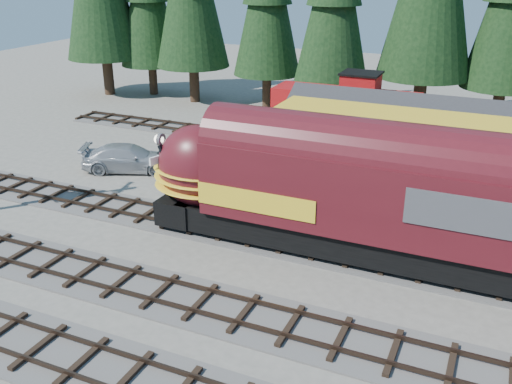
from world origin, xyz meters
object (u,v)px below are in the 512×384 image
at_px(pickup_truck_a, 202,163).
at_px(pickup_truck_b, 129,158).
at_px(depot, 389,149).
at_px(locomotive, 324,194).
at_px(caboose, 345,115).

relative_size(pickup_truck_a, pickup_truck_b, 1.11).
height_order(depot, pickup_truck_a, depot).
relative_size(depot, pickup_truck_a, 2.09).
bearing_deg(depot, locomotive, -102.28).
xyz_separation_m(locomotive, pickup_truck_a, (-9.33, 5.89, -1.86)).
bearing_deg(locomotive, pickup_truck_a, 147.73).
bearing_deg(locomotive, caboose, 102.16).
bearing_deg(caboose, depot, -59.42).
distance_m(depot, caboose, 8.73).
relative_size(locomotive, pickup_truck_b, 3.11).
distance_m(depot, pickup_truck_b, 15.50).
xyz_separation_m(depot, pickup_truck_a, (-10.74, -0.61, -2.11)).
bearing_deg(locomotive, pickup_truck_b, 160.29).
bearing_deg(caboose, pickup_truck_b, -140.19).
distance_m(locomotive, caboose, 14.32).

